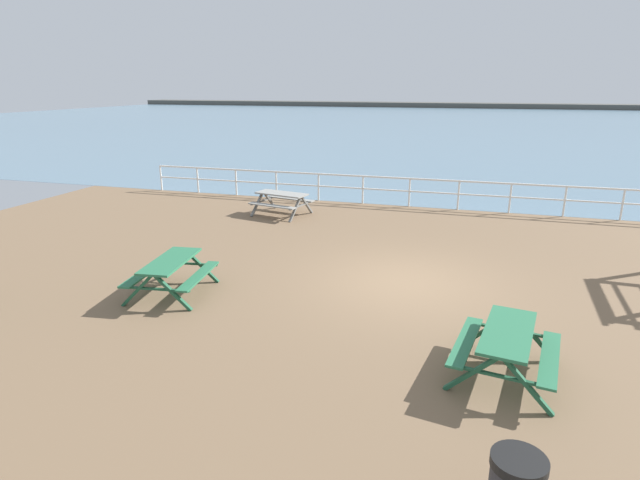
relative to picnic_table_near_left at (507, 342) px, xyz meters
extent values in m
cube|color=brown|center=(-2.05, 3.51, -0.68)|extent=(30.00, 24.00, 0.20)
cube|color=slate|center=(-2.05, 56.26, -0.58)|extent=(142.00, 90.00, 0.01)
cube|color=#4C4C47|center=(-2.05, 99.26, -0.58)|extent=(142.00, 6.00, 1.80)
cube|color=white|center=(-2.05, 11.26, 0.47)|extent=(23.00, 0.06, 0.06)
cube|color=white|center=(-2.05, 11.26, -0.01)|extent=(23.00, 0.05, 0.05)
cylinder|color=white|center=(-13.55, 11.26, -0.06)|extent=(0.07, 0.07, 1.05)
cylinder|color=white|center=(-11.78, 11.26, -0.06)|extent=(0.07, 0.07, 1.05)
cylinder|color=white|center=(-10.01, 11.26, -0.06)|extent=(0.07, 0.07, 1.05)
cylinder|color=white|center=(-8.24, 11.26, -0.06)|extent=(0.07, 0.07, 1.05)
cylinder|color=white|center=(-6.47, 11.26, -0.06)|extent=(0.07, 0.07, 1.05)
cylinder|color=white|center=(-4.70, 11.26, -0.06)|extent=(0.07, 0.07, 1.05)
cylinder|color=white|center=(-2.93, 11.26, -0.06)|extent=(0.07, 0.07, 1.05)
cylinder|color=white|center=(-1.16, 11.26, -0.06)|extent=(0.07, 0.07, 1.05)
cylinder|color=white|center=(0.61, 11.26, -0.06)|extent=(0.07, 0.07, 1.05)
cylinder|color=white|center=(2.37, 11.26, -0.06)|extent=(0.07, 0.07, 1.05)
cylinder|color=white|center=(4.14, 11.26, -0.06)|extent=(0.07, 0.07, 1.05)
cube|color=#286B47|center=(0.00, 0.00, 0.17)|extent=(0.98, 1.89, 0.05)
cube|color=#286B47|center=(-0.61, 0.10, -0.13)|extent=(0.54, 1.82, 0.04)
cube|color=#286B47|center=(0.61, -0.10, -0.13)|extent=(0.54, 1.82, 0.04)
cube|color=#1E5035|center=(-0.25, 0.83, -0.21)|extent=(0.80, 0.20, 0.79)
cube|color=#1E5035|center=(0.49, 0.71, -0.21)|extent=(0.80, 0.20, 0.79)
cube|color=#1E5035|center=(0.12, 0.77, -0.16)|extent=(1.49, 0.30, 0.04)
cube|color=#1E5035|center=(-0.49, -0.71, -0.21)|extent=(0.80, 0.20, 0.79)
cube|color=#1E5035|center=(0.25, -0.83, -0.21)|extent=(0.80, 0.20, 0.79)
cube|color=#1E5035|center=(-0.12, -0.77, -0.16)|extent=(1.49, 0.30, 0.04)
cube|color=gray|center=(-7.03, 8.69, 0.17)|extent=(1.91, 1.06, 0.05)
cube|color=gray|center=(-6.90, 9.30, -0.13)|extent=(1.81, 0.63, 0.04)
cube|color=gray|center=(-7.16, 8.09, -0.13)|extent=(1.81, 0.63, 0.04)
cube|color=slate|center=(-6.19, 8.90, -0.21)|extent=(0.24, 0.79, 0.79)
cube|color=slate|center=(-6.35, 8.16, -0.21)|extent=(0.24, 0.79, 0.79)
cube|color=slate|center=(-6.27, 8.53, -0.16)|extent=(0.37, 1.48, 0.04)
cube|color=slate|center=(-7.72, 9.22, -0.21)|extent=(0.24, 0.79, 0.79)
cube|color=slate|center=(-7.87, 8.49, -0.21)|extent=(0.24, 0.79, 0.79)
cube|color=slate|center=(-7.79, 8.86, -0.16)|extent=(0.37, 1.48, 0.04)
cube|color=#286B47|center=(-6.80, 1.39, 0.17)|extent=(0.93, 1.88, 0.05)
cube|color=#286B47|center=(-7.41, 1.31, -0.13)|extent=(0.49, 1.82, 0.04)
cube|color=#286B47|center=(-6.18, 1.47, -0.13)|extent=(0.49, 1.82, 0.04)
cube|color=#1E5035|center=(-7.27, 2.11, -0.21)|extent=(0.80, 0.18, 0.79)
cube|color=#1E5035|center=(-6.53, 2.21, -0.21)|extent=(0.80, 0.18, 0.79)
cube|color=#1E5035|center=(-6.90, 2.16, -0.16)|extent=(1.50, 0.26, 0.04)
cube|color=#1E5035|center=(-7.07, 0.56, -0.21)|extent=(0.80, 0.18, 0.79)
cube|color=#1E5035|center=(-6.32, 0.66, -0.21)|extent=(0.80, 0.18, 0.79)
cube|color=#1E5035|center=(-6.69, 0.61, -0.16)|extent=(1.50, 0.26, 0.04)
cylinder|color=black|center=(-0.06, -3.15, 0.32)|extent=(0.55, 0.55, 0.10)
camera|label=1|loc=(-0.72, -7.61, 3.80)|focal=28.71mm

